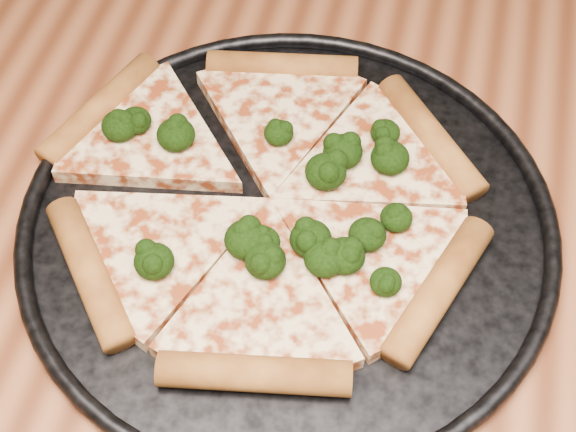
# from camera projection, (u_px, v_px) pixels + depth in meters

# --- Properties ---
(dining_table) EXTENTS (1.20, 0.90, 0.75)m
(dining_table) POSITION_uv_depth(u_px,v_px,m) (383.00, 381.00, 0.68)
(dining_table) COLOR brown
(dining_table) RESTS_ON ground
(pizza_pan) EXTENTS (0.41, 0.41, 0.02)m
(pizza_pan) POSITION_uv_depth(u_px,v_px,m) (288.00, 222.00, 0.65)
(pizza_pan) COLOR black
(pizza_pan) RESTS_ON dining_table
(pizza) EXTENTS (0.37, 0.33, 0.03)m
(pizza) POSITION_uv_depth(u_px,v_px,m) (265.00, 198.00, 0.65)
(pizza) COLOR #F8D498
(pizza) RESTS_ON pizza_pan
(broccoli_florets) EXTENTS (0.26, 0.19, 0.02)m
(broccoli_florets) POSITION_uv_depth(u_px,v_px,m) (284.00, 199.00, 0.63)
(broccoli_florets) COLOR black
(broccoli_florets) RESTS_ON pizza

